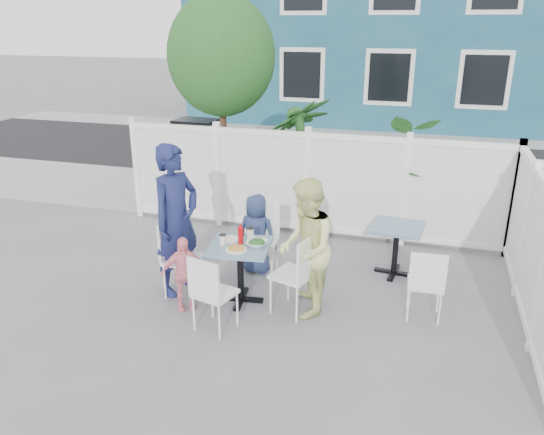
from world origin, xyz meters
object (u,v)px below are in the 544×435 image
(chair_left, at_px, (177,252))
(woman, at_px, (306,248))
(boy, at_px, (257,234))
(toddler, at_px, (184,273))
(chair_right, at_px, (299,269))
(chair_near, at_px, (210,289))
(man, at_px, (176,220))
(spare_table, at_px, (397,237))
(chair_back, at_px, (260,231))
(main_table, at_px, (240,258))
(utility_cabinet, at_px, (198,157))

(chair_left, bearing_deg, woman, 91.46)
(boy, xyz_separation_m, toddler, (-0.49, -1.16, -0.09))
(chair_left, relative_size, chair_right, 0.99)
(chair_near, height_order, man, man)
(spare_table, bearing_deg, chair_left, -152.43)
(chair_near, distance_m, boy, 1.53)
(chair_left, distance_m, chair_right, 1.51)
(chair_left, relative_size, toddler, 1.06)
(chair_back, bearing_deg, chair_right, 124.13)
(main_table, height_order, chair_left, chair_left)
(spare_table, bearing_deg, man, -154.05)
(boy, bearing_deg, utility_cabinet, -47.77)
(utility_cabinet, relative_size, toddler, 1.51)
(utility_cabinet, height_order, chair_near, utility_cabinet)
(toddler, bearing_deg, chair_back, 29.04)
(utility_cabinet, height_order, main_table, utility_cabinet)
(chair_right, height_order, man, man)
(chair_right, relative_size, woman, 0.61)
(main_table, height_order, toddler, toddler)
(chair_near, bearing_deg, chair_left, 151.43)
(woman, height_order, boy, woman)
(main_table, xyz_separation_m, woman, (0.78, -0.02, 0.23))
(spare_table, relative_size, boy, 0.66)
(chair_back, bearing_deg, utility_cabinet, -60.22)
(main_table, relative_size, chair_back, 0.75)
(chair_left, height_order, chair_near, chair_left)
(main_table, relative_size, woman, 0.49)
(spare_table, bearing_deg, chair_back, -163.87)
(chair_left, bearing_deg, chair_near, 47.11)
(chair_back, bearing_deg, toddler, 57.01)
(chair_right, distance_m, woman, 0.25)
(main_table, xyz_separation_m, chair_left, (-0.79, -0.04, -0.01))
(chair_left, xyz_separation_m, boy, (0.72, 0.85, -0.01))
(main_table, distance_m, boy, 0.82)
(main_table, xyz_separation_m, chair_right, (0.72, -0.08, -0.01))
(man, xyz_separation_m, toddler, (0.25, -0.39, -0.48))
(chair_right, bearing_deg, utility_cabinet, 54.88)
(spare_table, height_order, chair_back, chair_back)
(utility_cabinet, distance_m, chair_right, 4.98)
(utility_cabinet, bearing_deg, toddler, -64.71)
(utility_cabinet, xyz_separation_m, main_table, (2.28, -3.89, -0.11))
(woman, bearing_deg, chair_near, -65.82)
(main_table, distance_m, chair_left, 0.79)
(utility_cabinet, xyz_separation_m, boy, (2.21, -3.07, -0.14))
(utility_cabinet, height_order, toddler, utility_cabinet)
(main_table, distance_m, man, 0.89)
(chair_back, bearing_deg, spare_table, -170.21)
(chair_near, bearing_deg, boy, 105.00)
(utility_cabinet, distance_m, boy, 3.79)
(man, bearing_deg, utility_cabinet, 40.28)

